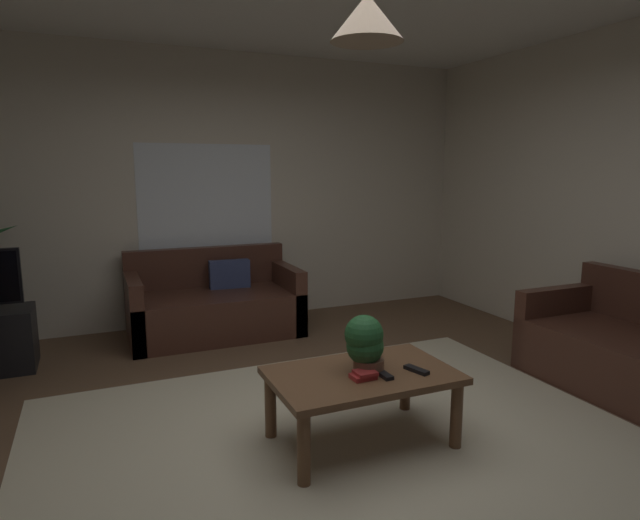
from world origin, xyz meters
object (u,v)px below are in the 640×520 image
Objects in this scene: potted_plant_on_table at (365,343)px; pendant_lamp at (367,18)px; book_on_table_1 at (365,373)px; remote_on_table_1 at (383,374)px; couch_under_window at (215,307)px; book_on_table_0 at (363,376)px; coffee_table at (362,383)px; couch_right_side at (637,355)px; remote_on_table_0 at (416,370)px.

potted_plant_on_table is 1.77m from pendant_lamp.
book_on_table_1 is 0.74× the size of remote_on_table_1.
book_on_table_0 is at bearing -83.20° from couch_under_window.
couch_under_window is 10.02× the size of remote_on_table_1.
book_on_table_0 is at bearing -114.57° from coffee_table.
potted_plant_on_table is at bearing -93.75° from couch_right_side.
couch_under_window is 2.55m from book_on_table_0.
coffee_table is 2.01m from pendant_lamp.
coffee_table is 3.14× the size of potted_plant_on_table.
book_on_table_0 is 0.03m from book_on_table_1.
pendant_lamp is (-0.00, 0.00, 2.01)m from coffee_table.
pendant_lamp is (0.04, 0.09, 1.93)m from book_on_table_0.
remote_on_table_1 is (0.11, -0.00, -0.03)m from book_on_table_1.
remote_on_table_1 is 0.31× the size of pendant_lamp.
pendant_lamp reaches higher than couch_right_side.
pendant_lamp is (-0.01, 0.00, 1.77)m from potted_plant_on_table.
book_on_table_1 is at bearing -91.24° from couch_right_side.
couch_under_window is at bearing 98.34° from potted_plant_on_table.
remote_on_table_1 is at bearing -4.18° from book_on_table_0.
couch_under_window is at bearing -135.72° from couch_right_side.
pendant_lamp reaches higher than coffee_table.
couch_under_window is 2.64m from remote_on_table_0.
potted_plant_on_table reaches higher than remote_on_table_0.
remote_on_table_0 is at bearing -5.01° from book_on_table_0.
coffee_table is 7.81× the size of book_on_table_0.
coffee_table is at bearing -81.99° from couch_under_window.
book_on_table_0 is 1.15× the size of book_on_table_1.
remote_on_table_0 is (0.29, -0.12, 0.08)m from coffee_table.
potted_plant_on_table is (0.36, -2.44, 0.34)m from couch_under_window.
potted_plant_on_table is at bearing -5.75° from pendant_lamp.
remote_on_table_0 is (0.64, -2.55, 0.17)m from couch_under_window.
couch_right_side is at bearing -3.76° from pendant_lamp.
remote_on_table_0 is 0.35m from potted_plant_on_table.
couch_under_window is 2.56m from book_on_table_1.
pendant_lamp reaches higher than book_on_table_1.
remote_on_table_1 is at bearing -80.49° from couch_under_window.
remote_on_table_0 is at bearing -22.16° from pendant_lamp.
book_on_table_1 reaches higher than remote_on_table_0.
book_on_table_1 is at bearing -107.63° from coffee_table.
book_on_table_0 is (-0.04, -0.09, 0.08)m from coffee_table.
book_on_table_0 is 1.93m from pendant_lamp.
couch_under_window is at bearing 96.80° from book_on_table_0.
couch_under_window is at bearing 98.49° from remote_on_table_1.
couch_right_side is 2.10m from remote_on_table_1.
pendant_lamp is at bearing 128.57° from remote_on_table_1.
coffee_table is 9.02× the size of book_on_table_1.
potted_plant_on_table is (0.06, 0.09, 0.16)m from book_on_table_0.
book_on_table_1 is at bearing -22.45° from book_on_table_0.
pendant_lamp is (0.03, 0.09, 1.91)m from book_on_table_1.
couch_right_side is 2.22m from book_on_table_0.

